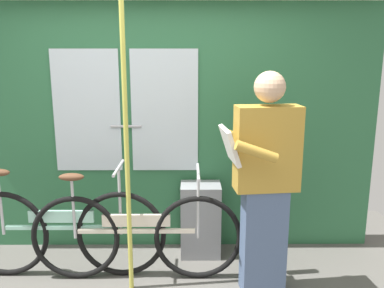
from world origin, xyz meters
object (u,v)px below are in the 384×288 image
bicycle_leaning_behind (62,232)px  handrail_pole (127,150)px  passenger_reading_newspaper (265,181)px  trash_bin_by_wall (201,220)px  bicycle_near_door (136,235)px

bicycle_leaning_behind → handrail_pole: handrail_pole is taller
passenger_reading_newspaper → handrail_pole: handrail_pole is taller
trash_bin_by_wall → handrail_pole: bearing=-134.6°
passenger_reading_newspaper → trash_bin_by_wall: (-0.46, 0.60, -0.57)m
bicycle_near_door → bicycle_leaning_behind: (-0.62, 0.05, 0.01)m
bicycle_leaning_behind → passenger_reading_newspaper: size_ratio=1.00×
bicycle_leaning_behind → trash_bin_by_wall: size_ratio=2.54×
bicycle_leaning_behind → handrail_pole: 0.97m
trash_bin_by_wall → bicycle_near_door: bearing=-142.0°
bicycle_leaning_behind → trash_bin_by_wall: (1.15, 0.37, -0.06)m
bicycle_near_door → passenger_reading_newspaper: bearing=-9.9°
bicycle_near_door → handrail_pole: 0.76m
bicycle_near_door → trash_bin_by_wall: size_ratio=2.55×
bicycle_near_door → bicycle_leaning_behind: bearing=175.6°
trash_bin_by_wall → handrail_pole: handrail_pole is taller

